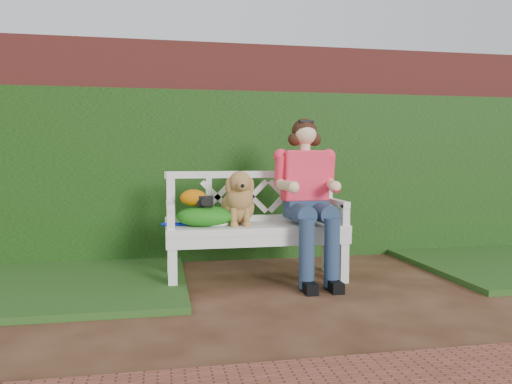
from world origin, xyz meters
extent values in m
plane|color=#341D0F|center=(0.00, 0.00, 0.00)|extent=(60.00, 60.00, 0.00)
cube|color=brown|center=(0.00, 1.90, 1.10)|extent=(10.00, 0.30, 2.20)
cube|color=#2A6017|center=(0.00, 1.68, 0.85)|extent=(10.00, 0.18, 1.70)
cube|color=black|center=(-2.40, 0.90, 0.03)|extent=(2.60, 2.00, 0.05)
cube|color=black|center=(-0.93, 0.69, 0.69)|extent=(0.14, 0.11, 0.08)
ellipsoid|color=#C16406|center=(-1.03, 0.72, 0.71)|extent=(0.25, 0.21, 0.14)
camera|label=1|loc=(-1.28, -3.35, 1.04)|focal=35.00mm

